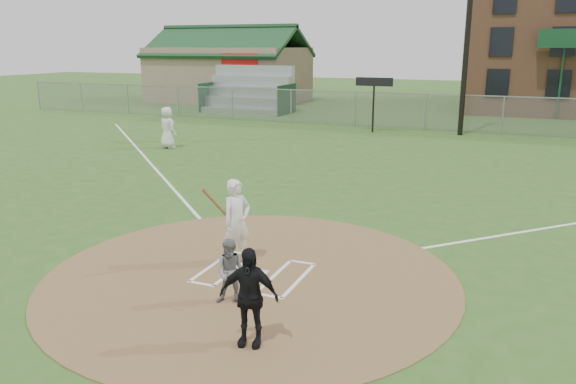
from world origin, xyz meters
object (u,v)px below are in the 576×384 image
at_px(catcher, 231,272).
at_px(umpire, 249,297).
at_px(batter_at_plate, 237,222).
at_px(ondeck_player, 167,128).
at_px(home_plate, 257,274).

xyz_separation_m(catcher, umpire, (0.93, -1.17, 0.19)).
bearing_deg(batter_at_plate, umpire, -59.64).
height_order(catcher, ondeck_player, ondeck_player).
distance_m(home_plate, ondeck_player, 15.57).
bearing_deg(home_plate, batter_at_plate, 146.28).
bearing_deg(batter_at_plate, ondeck_player, 129.67).
bearing_deg(batter_at_plate, home_plate, -33.72).
bearing_deg(home_plate, ondeck_player, 130.51).
distance_m(catcher, ondeck_player, 16.70).
distance_m(home_plate, batter_at_plate, 1.21).
relative_size(umpire, ondeck_player, 0.85).
bearing_deg(ondeck_player, catcher, 146.61).
xyz_separation_m(umpire, batter_at_plate, (-1.74, 2.97, 0.13)).
xyz_separation_m(home_plate, batter_at_plate, (-0.66, 0.44, 0.91)).
bearing_deg(catcher, home_plate, 81.72).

